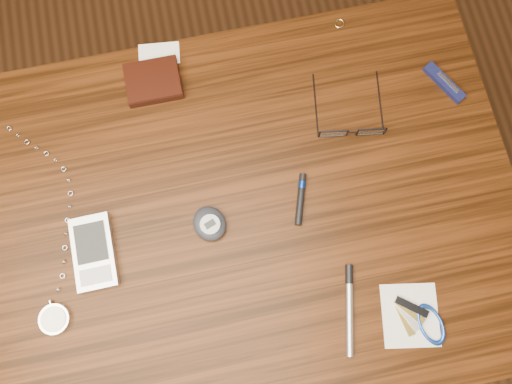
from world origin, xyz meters
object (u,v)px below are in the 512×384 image
(pedometer, at_px, (210,224))
(notepad_keys, at_px, (421,320))
(pocket_watch, at_px, (54,310))
(silver_pen, at_px, (349,302))
(pocket_knife, at_px, (444,83))
(eyeglasses, at_px, (352,129))
(desk, at_px, (234,225))
(wallet_and_card, at_px, (153,81))
(pda_phone, at_px, (94,252))

(pedometer, xyz_separation_m, notepad_keys, (0.31, -0.23, -0.01))
(pocket_watch, distance_m, silver_pen, 0.48)
(pedometer, bearing_deg, pocket_watch, -162.21)
(pocket_knife, bearing_deg, eyeglasses, -164.02)
(pedometer, bearing_deg, pocket_knife, 19.95)
(desk, height_order, pedometer, pedometer)
(eyeglasses, relative_size, pocket_watch, 0.37)
(eyeglasses, bearing_deg, wallet_and_card, 153.51)
(wallet_and_card, bearing_deg, pda_phone, -117.19)
(eyeglasses, xyz_separation_m, pocket_watch, (-0.55, -0.20, -0.01))
(eyeglasses, distance_m, pedometer, 0.30)
(pocket_knife, bearing_deg, pda_phone, -165.11)
(wallet_and_card, bearing_deg, pocket_knife, -11.95)
(notepad_keys, xyz_separation_m, silver_pen, (-0.11, 0.05, 0.00))
(wallet_and_card, bearing_deg, desk, -71.57)
(desk, height_order, pocket_knife, pocket_knife)
(pda_phone, bearing_deg, desk, 3.70)
(eyeglasses, relative_size, pedometer, 1.81)
(pocket_watch, height_order, pedometer, pedometer)
(notepad_keys, bearing_deg, pedometer, 143.80)
(pda_phone, relative_size, notepad_keys, 1.07)
(silver_pen, bearing_deg, wallet_and_card, 119.06)
(pedometer, bearing_deg, silver_pen, -41.09)
(wallet_and_card, height_order, pocket_watch, wallet_and_card)
(desk, relative_size, wallet_and_card, 8.01)
(eyeglasses, bearing_deg, desk, -155.78)
(pocket_watch, distance_m, notepad_keys, 0.60)
(pocket_watch, bearing_deg, pda_phone, 46.67)
(pda_phone, bearing_deg, wallet_and_card, 62.81)
(eyeglasses, distance_m, pocket_watch, 0.59)
(eyeglasses, relative_size, pocket_knife, 1.57)
(desk, xyz_separation_m, pocket_watch, (-0.31, -0.10, 0.11))
(pocket_knife, xyz_separation_m, silver_pen, (-0.27, -0.34, 0.00))
(eyeglasses, height_order, pocket_knife, eyeglasses)
(silver_pen, bearing_deg, pocket_watch, 169.66)
(notepad_keys, height_order, pocket_knife, pocket_knife)
(desk, relative_size, silver_pen, 6.89)
(pocket_knife, bearing_deg, notepad_keys, -111.87)
(desk, distance_m, silver_pen, 0.27)
(wallet_and_card, xyz_separation_m, silver_pen, (0.25, -0.45, -0.00))
(eyeglasses, distance_m, notepad_keys, 0.34)
(pocket_watch, bearing_deg, pedometer, 17.79)
(silver_pen, bearing_deg, pedometer, 138.91)
(desk, distance_m, wallet_and_card, 0.31)
(pda_phone, distance_m, silver_pen, 0.43)
(eyeglasses, bearing_deg, notepad_keys, -84.81)
(pedometer, bearing_deg, notepad_keys, -36.20)
(pocket_knife, distance_m, silver_pen, 0.44)
(wallet_and_card, relative_size, eyeglasses, 0.90)
(desk, height_order, notepad_keys, notepad_keys)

